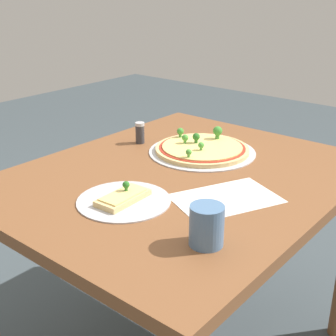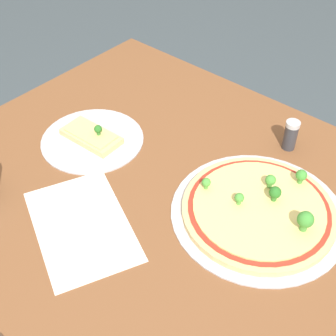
{
  "view_description": "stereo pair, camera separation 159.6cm",
  "coord_description": "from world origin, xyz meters",
  "views": [
    {
      "loc": [
        -1.07,
        -0.83,
        1.32
      ],
      "look_at": [
        -0.03,
        0.03,
        0.77
      ],
      "focal_mm": 50.0,
      "sensor_mm": 36.0,
      "label": 1
    },
    {
      "loc": [
        0.49,
        -0.57,
        1.51
      ],
      "look_at": [
        -0.03,
        0.03,
        0.77
      ],
      "focal_mm": 50.0,
      "sensor_mm": 36.0,
      "label": 2
    }
  ],
  "objects": [
    {
      "name": "dining_table",
      "position": [
        0.0,
        0.0,
        0.65
      ],
      "size": [
        1.13,
        0.92,
        0.75
      ],
      "color": "brown",
      "rests_on": "ground_plane"
    },
    {
      "name": "pizza_tray_whole",
      "position": [
        0.2,
        0.06,
        0.76
      ],
      "size": [
        0.38,
        0.38,
        0.07
      ],
      "color": "#B7B7BC",
      "rests_on": "dining_table"
    },
    {
      "name": "pizza_tray_slice",
      "position": [
        -0.26,
        -0.0,
        0.76
      ],
      "size": [
        0.26,
        0.26,
        0.05
      ],
      "color": "#B7B7BC",
      "rests_on": "dining_table"
    },
    {
      "name": "drinking_cup",
      "position": [
        -0.29,
        -0.3,
        0.8
      ],
      "size": [
        0.08,
        0.08,
        0.1
      ],
      "primitive_type": "cylinder",
      "color": "#4C7099",
      "rests_on": "dining_table"
    },
    {
      "name": "condiment_shaker",
      "position": [
        0.14,
        0.3,
        0.79
      ],
      "size": [
        0.03,
        0.03,
        0.08
      ],
      "color": "#333338",
      "rests_on": "dining_table"
    },
    {
      "name": "paper_menu",
      "position": [
        -0.06,
        -0.21,
        0.75
      ],
      "size": [
        0.34,
        0.29,
        0.0
      ],
      "primitive_type": "cube",
      "rotation": [
        0.0,
        0.0,
        -0.44
      ],
      "color": "white",
      "rests_on": "dining_table"
    }
  ]
}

